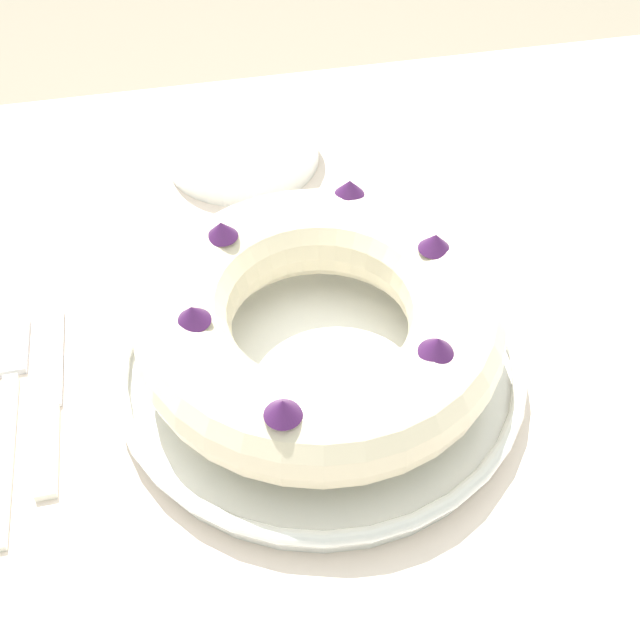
% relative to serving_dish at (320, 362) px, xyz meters
% --- Properties ---
extents(dining_table, '(1.58, 1.04, 0.74)m').
position_rel_serving_dish_xyz_m(dining_table, '(0.03, -0.03, -0.09)').
color(dining_table, beige).
rests_on(dining_table, ground_plane).
extents(serving_dish, '(0.34, 0.34, 0.03)m').
position_rel_serving_dish_xyz_m(serving_dish, '(0.00, 0.00, 0.00)').
color(serving_dish, white).
rests_on(serving_dish, dining_table).
extents(bundt_cake, '(0.29, 0.29, 0.09)m').
position_rel_serving_dish_xyz_m(bundt_cake, '(0.00, 0.00, 0.05)').
color(bundt_cake, beige).
rests_on(bundt_cake, serving_dish).
extents(fork, '(0.02, 0.22, 0.01)m').
position_rel_serving_dish_xyz_m(fork, '(-0.25, 0.02, -0.01)').
color(fork, white).
rests_on(fork, dining_table).
extents(cake_knife, '(0.02, 0.20, 0.01)m').
position_rel_serving_dish_xyz_m(cake_knife, '(-0.22, 0.01, -0.01)').
color(cake_knife, white).
rests_on(cake_knife, dining_table).
extents(side_bowl, '(0.17, 0.17, 0.04)m').
position_rel_serving_dish_xyz_m(side_bowl, '(-0.02, 0.32, 0.00)').
color(side_bowl, white).
rests_on(side_bowl, dining_table).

